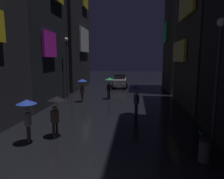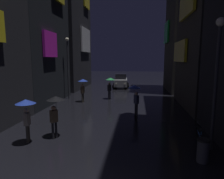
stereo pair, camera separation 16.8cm
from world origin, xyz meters
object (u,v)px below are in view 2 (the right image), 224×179
at_px(pedestrian_near_crossing_green, 110,82).
at_px(pedestrian_far_right_blue, 135,92).
at_px(trash_bin, 203,150).
at_px(streetlamp_right_near, 217,70).
at_px(bicycle_parked_at_storefront, 199,137).
at_px(pedestrian_midstreet_centre_blue, 26,109).
at_px(car_distant, 121,81).
at_px(streetlamp_left_far, 68,61).
at_px(pedestrian_foreground_right_blue, 83,84).
at_px(pedestrian_foreground_left_black, 55,105).

distance_m(pedestrian_near_crossing_green, pedestrian_far_right_blue, 5.90).
bearing_deg(pedestrian_near_crossing_green, trash_bin, -65.90).
height_order(streetlamp_right_near, trash_bin, streetlamp_right_near).
relative_size(pedestrian_far_right_blue, bicycle_parked_at_storefront, 1.17).
distance_m(pedestrian_near_crossing_green, pedestrian_midstreet_centre_blue, 11.06).
height_order(car_distant, streetlamp_right_near, streetlamp_right_near).
distance_m(streetlamp_right_near, trash_bin, 3.30).
relative_size(car_distant, trash_bin, 4.56).
xyz_separation_m(car_distant, streetlamp_right_near, (5.50, -18.57, 2.55)).
bearing_deg(car_distant, streetlamp_left_far, -118.23).
distance_m(pedestrian_far_right_blue, streetlamp_right_near, 6.36).
bearing_deg(car_distant, trash_bin, -76.33).
xyz_separation_m(bicycle_parked_at_storefront, trash_bin, (-0.30, -1.53, 0.08)).
height_order(pedestrian_foreground_right_blue, trash_bin, pedestrian_foreground_right_blue).
height_order(pedestrian_foreground_left_black, trash_bin, pedestrian_foreground_left_black).
height_order(car_distant, streetlamp_left_far, streetlamp_left_far).
bearing_deg(trash_bin, pedestrian_far_right_blue, 113.31).
distance_m(car_distant, trash_bin, 20.31).
xyz_separation_m(pedestrian_far_right_blue, car_distant, (-2.12, 13.50, -0.74)).
distance_m(pedestrian_foreground_right_blue, car_distant, 10.15).
height_order(streetlamp_right_near, streetlamp_left_far, streetlamp_left_far).
bearing_deg(pedestrian_near_crossing_green, pedestrian_midstreet_centre_blue, -102.62).
xyz_separation_m(pedestrian_midstreet_centre_blue, streetlamp_left_far, (-1.71, 10.56, 2.02)).
bearing_deg(pedestrian_foreground_right_blue, bicycle_parked_at_storefront, -47.38).
relative_size(car_distant, streetlamp_right_near, 0.76).
height_order(pedestrian_foreground_left_black, streetlamp_left_far, streetlamp_left_far).
bearing_deg(streetlamp_right_near, streetlamp_left_far, 134.46).
bearing_deg(bicycle_parked_at_storefront, streetlamp_left_far, 134.38).
relative_size(pedestrian_foreground_left_black, pedestrian_midstreet_centre_blue, 1.00).
xyz_separation_m(pedestrian_far_right_blue, streetlamp_left_far, (-6.62, 5.12, 2.02)).
height_order(pedestrian_foreground_right_blue, pedestrian_far_right_blue, same).
distance_m(pedestrian_foreground_right_blue, pedestrian_foreground_left_black, 8.40).
height_order(bicycle_parked_at_storefront, car_distant, car_distant).
distance_m(pedestrian_near_crossing_green, streetlamp_left_far, 4.60).
bearing_deg(pedestrian_foreground_right_blue, pedestrian_far_right_blue, -38.03).
relative_size(pedestrian_foreground_right_blue, bicycle_parked_at_storefront, 1.17).
bearing_deg(streetlamp_right_near, trash_bin, -121.29).
height_order(pedestrian_foreground_right_blue, pedestrian_foreground_left_black, same).
bearing_deg(pedestrian_far_right_blue, trash_bin, -66.69).
relative_size(bicycle_parked_at_storefront, streetlamp_right_near, 0.32).
distance_m(pedestrian_foreground_left_black, pedestrian_midstreet_centre_blue, 1.33).
height_order(bicycle_parked_at_storefront, trash_bin, bicycle_parked_at_storefront).
relative_size(pedestrian_far_right_blue, pedestrian_midstreet_centre_blue, 1.00).
bearing_deg(bicycle_parked_at_storefront, trash_bin, -100.98).
distance_m(pedestrian_foreground_left_black, bicycle_parked_at_storefront, 6.96).
xyz_separation_m(streetlamp_right_near, streetlamp_left_far, (-10.00, 10.19, 0.21)).
bearing_deg(pedestrian_midstreet_centre_blue, bicycle_parked_at_storefront, 5.47).
bearing_deg(streetlamp_right_near, car_distant, 106.49).
distance_m(pedestrian_foreground_left_black, pedestrian_far_right_blue, 6.02).
distance_m(pedestrian_midstreet_centre_blue, streetlamp_left_far, 10.89).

